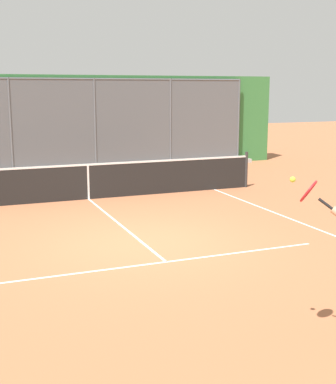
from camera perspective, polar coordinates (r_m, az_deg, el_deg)
ground_plane at (r=10.30m, az=-2.80°, el=-5.44°), size 60.00×60.00×0.00m
court_line_markings at (r=8.98m, az=0.30°, el=-7.91°), size 7.58×10.32×0.01m
fence_backdrop at (r=19.55m, az=-12.44°, el=7.18°), size 17.52×1.37×3.40m
tennis_net at (r=14.31m, az=-8.57°, el=1.17°), size 9.74×0.09×1.07m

